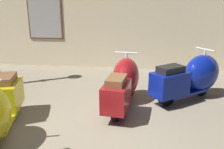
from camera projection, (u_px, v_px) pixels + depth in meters
name	position (u px, v px, depth m)	size (l,w,h in m)	color
ground_plane	(96.00, 141.00, 3.76)	(60.00, 60.00, 0.00)	gray
showroom_back_wall	(126.00, 5.00, 7.12)	(18.00, 0.63, 3.74)	beige
scooter_1	(123.00, 83.00, 4.88)	(0.68, 1.73, 1.03)	black
scooter_2	(192.00, 77.00, 5.20)	(1.67, 1.44, 1.06)	black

